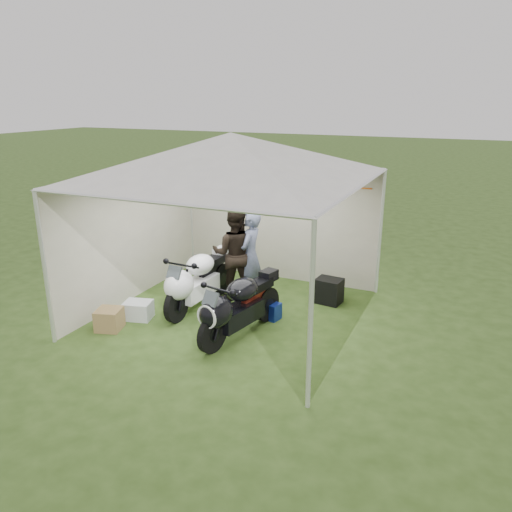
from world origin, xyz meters
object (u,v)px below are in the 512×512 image
object	(u,v)px
person_dark_jacket	(235,253)
person_blue_jacket	(250,256)
canopy_tent	(232,160)
crate_0	(138,310)
motorcycle_white	(196,280)
motorcycle_black	(236,306)
crate_1	(109,319)
equipment_box	(329,291)
paddock_stand	(269,310)

from	to	relation	value
person_dark_jacket	person_blue_jacket	world-z (taller)	person_dark_jacket
canopy_tent	crate_0	distance (m)	2.90
motorcycle_white	crate_0	bearing A→B (deg)	-130.30
motorcycle_white	person_dark_jacket	xyz separation A→B (m)	(0.38, 0.73, 0.31)
motorcycle_black	crate_1	xyz separation A→B (m)	(-1.96, -0.57, -0.35)
motorcycle_white	person_dark_jacket	distance (m)	0.88
person_dark_jacket	crate_1	bearing A→B (deg)	39.68
motorcycle_white	person_blue_jacket	world-z (taller)	person_blue_jacket
motorcycle_white	motorcycle_black	xyz separation A→B (m)	(1.12, -0.68, -0.02)
equipment_box	crate_1	size ratio (longest dim) A/B	1.19
canopy_tent	equipment_box	world-z (taller)	canopy_tent
canopy_tent	motorcycle_black	bearing A→B (deg)	-60.54
equipment_box	crate_1	xyz separation A→B (m)	(-2.85, -2.46, -0.06)
person_dark_jacket	person_blue_jacket	size ratio (longest dim) A/B	1.04
equipment_box	person_dark_jacket	bearing A→B (deg)	-163.38
canopy_tent	motorcycle_white	xyz separation A→B (m)	(-0.68, -0.09, -2.04)
motorcycle_black	crate_0	xyz separation A→B (m)	(-1.79, -0.06, -0.38)
person_dark_jacket	crate_0	size ratio (longest dim) A/B	3.84
motorcycle_white	crate_0	xyz separation A→B (m)	(-0.68, -0.74, -0.39)
crate_1	crate_0	bearing A→B (deg)	71.90
paddock_stand	crate_0	size ratio (longest dim) A/B	0.84
person_blue_jacket	person_dark_jacket	bearing A→B (deg)	-75.92
person_dark_jacket	crate_1	size ratio (longest dim) A/B	4.51
person_blue_jacket	crate_0	distance (m)	2.15
motorcycle_black	person_blue_jacket	bearing A→B (deg)	118.99
canopy_tent	person_dark_jacket	xyz separation A→B (m)	(-0.29, 0.63, -1.73)
canopy_tent	person_blue_jacket	size ratio (longest dim) A/B	3.48
person_blue_jacket	crate_1	world-z (taller)	person_blue_jacket
motorcycle_black	person_blue_jacket	xyz separation A→B (m)	(-0.46, 1.49, 0.29)
canopy_tent	person_dark_jacket	world-z (taller)	canopy_tent
motorcycle_white	person_blue_jacket	size ratio (longest dim) A/B	1.21
paddock_stand	crate_0	distance (m)	2.17
person_blue_jacket	equipment_box	world-z (taller)	person_blue_jacket
paddock_stand	person_dark_jacket	world-z (taller)	person_dark_jacket
person_dark_jacket	crate_1	world-z (taller)	person_dark_jacket
motorcycle_white	crate_0	world-z (taller)	motorcycle_white
person_dark_jacket	equipment_box	distance (m)	1.80
motorcycle_white	person_dark_jacket	world-z (taller)	person_dark_jacket
motorcycle_white	paddock_stand	distance (m)	1.36
canopy_tent	motorcycle_black	xyz separation A→B (m)	(0.44, -0.77, -2.05)
person_dark_jacket	person_blue_jacket	bearing A→B (deg)	179.26
motorcycle_black	person_dark_jacket	size ratio (longest dim) A/B	1.11
canopy_tent	crate_1	xyz separation A→B (m)	(-1.52, -1.34, -2.41)
paddock_stand	crate_0	bearing A→B (deg)	-155.35
motorcycle_black	paddock_stand	size ratio (longest dim) A/B	5.09
paddock_stand	person_dark_jacket	xyz separation A→B (m)	(-0.91, 0.56, 0.71)
canopy_tent	crate_1	distance (m)	3.15
person_dark_jacket	equipment_box	world-z (taller)	person_dark_jacket
person_dark_jacket	equipment_box	size ratio (longest dim) A/B	3.80
person_blue_jacket	crate_0	bearing A→B (deg)	-44.24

